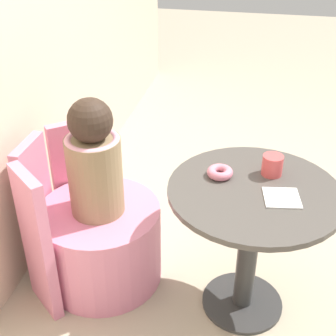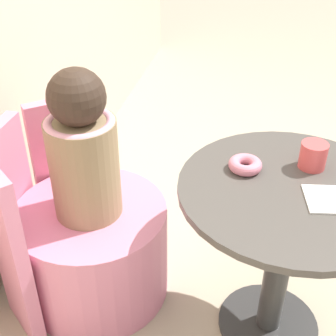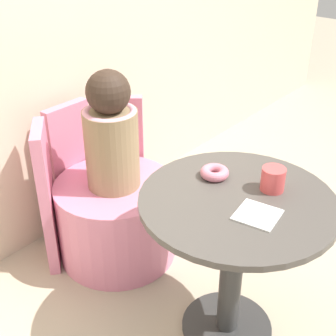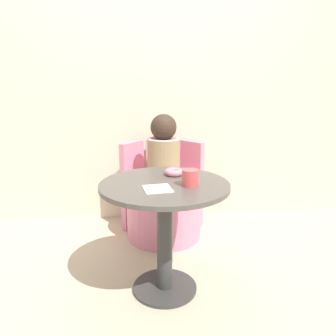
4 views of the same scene
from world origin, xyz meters
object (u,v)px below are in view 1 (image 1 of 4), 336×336
at_px(child_figure, 93,161).
at_px(donut, 219,172).
at_px(cup, 271,165).
at_px(round_table, 250,223).
at_px(tub_chair, 101,243).

relative_size(child_figure, donut, 5.07).
distance_m(child_figure, cup, 0.78).
xyz_separation_m(round_table, child_figure, (0.05, 0.71, 0.19)).
bearing_deg(round_table, donut, 65.48).
relative_size(donut, cup, 1.25).
distance_m(tub_chair, donut, 0.73).
xyz_separation_m(child_figure, donut, (0.02, -0.56, 0.01)).
xyz_separation_m(round_table, tub_chair, (0.05, 0.71, -0.28)).
distance_m(tub_chair, cup, 0.93).
relative_size(child_figure, cup, 6.32).
relative_size(tub_chair, cup, 6.61).
bearing_deg(round_table, child_figure, 85.68).
height_order(tub_chair, cup, cup).
bearing_deg(donut, tub_chair, 91.63).
bearing_deg(cup, child_figure, 95.79).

